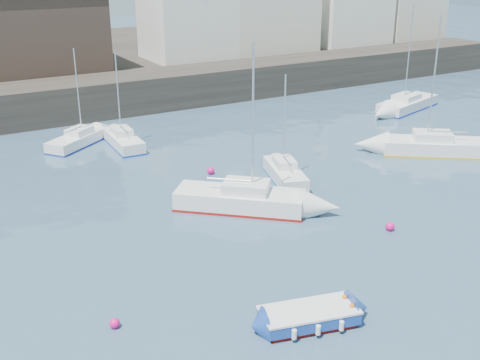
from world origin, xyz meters
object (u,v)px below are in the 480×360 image
sailboat_d (436,146)px  buoy_far (211,174)px  sailboat_f (123,140)px  sailboat_b (240,199)px  buoy_mid (390,230)px  sailboat_g (407,104)px  sailboat_c (285,173)px  buoy_near (115,327)px  blue_dinghy (309,316)px  sailboat_h (78,139)px

sailboat_d → buoy_far: 15.78m
sailboat_f → sailboat_b: bearing=-83.1°
buoy_mid → sailboat_g: bearing=43.5°
sailboat_c → sailboat_d: (11.86, -0.89, 0.07)m
sailboat_d → buoy_near: 27.20m
sailboat_g → buoy_near: (-32.99, -18.45, -0.51)m
sailboat_f → buoy_mid: bearing=-71.0°
sailboat_d → sailboat_g: bearing=54.3°
sailboat_d → sailboat_g: 12.25m
sailboat_d → buoy_far: sailboat_d is taller
blue_dinghy → buoy_near: blue_dinghy is taller
sailboat_b → buoy_mid: size_ratio=19.77×
sailboat_b → sailboat_f: bearing=96.9°
sailboat_h → buoy_near: bearing=-102.7°
sailboat_d → sailboat_f: sailboat_d is taller
sailboat_c → buoy_near: (-13.97, -9.40, -0.49)m
sailboat_g → sailboat_d: bearing=-125.7°
buoy_near → buoy_far: (10.64, 12.71, 0.00)m
sailboat_g → buoy_mid: (-18.33, -17.39, -0.51)m
blue_dinghy → buoy_near: size_ratio=9.86×
buoy_near → buoy_mid: 14.70m
sailboat_c → sailboat_b: bearing=-152.6°
sailboat_c → sailboat_f: size_ratio=0.96×
sailboat_h → buoy_mid: bearing=-66.2°
sailboat_b → buoy_near: 11.87m
blue_dinghy → sailboat_h: 26.21m
sailboat_f → blue_dinghy: bearing=-93.6°
buoy_far → buoy_near: bearing=-129.9°
sailboat_f → buoy_far: 8.59m
blue_dinghy → sailboat_c: (7.64, 12.88, 0.10)m
sailboat_b → sailboat_d: 16.38m
blue_dinghy → sailboat_f: bearing=86.4°
blue_dinghy → buoy_mid: blue_dinghy is taller
buoy_mid → buoy_far: bearing=109.1°
blue_dinghy → sailboat_d: bearing=31.6°
sailboat_c → sailboat_f: sailboat_f is taller
sailboat_b → buoy_far: 5.77m
buoy_near → buoy_mid: buoy_mid is taller
sailboat_b → sailboat_c: bearing=27.4°
blue_dinghy → sailboat_c: bearing=59.3°
sailboat_h → buoy_far: size_ratio=15.01×
buoy_far → sailboat_h: bearing=118.9°
sailboat_g → buoy_mid: sailboat_g is taller
sailboat_f → buoy_far: bearing=-71.0°
blue_dinghy → sailboat_g: bearing=39.4°
blue_dinghy → sailboat_h: size_ratio=0.58×
sailboat_c → sailboat_h: bearing=123.6°
sailboat_c → sailboat_h: (-8.85, 13.30, -0.05)m
buoy_mid → blue_dinghy: bearing=-151.4°
sailboat_d → buoy_mid: bearing=-146.3°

